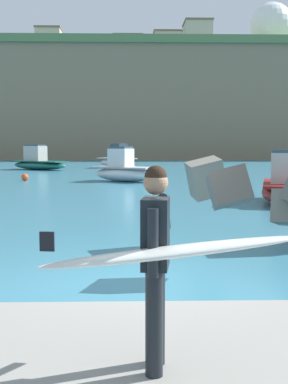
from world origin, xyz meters
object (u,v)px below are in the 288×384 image
(radar_dome, at_px, (271,27))
(boat_near_right, at_px, (284,187))
(boat_near_left, at_px, (38,162))
(station_building_west, at_px, (128,47))
(station_building_east, at_px, (173,47))
(boat_mid_left, at_px, (124,171))
(boat_mid_centre, at_px, (117,160))
(mooring_buoy_middle, at_px, (195,174))
(surfer_with_board, at_px, (158,255))
(station_building_annex, at_px, (50,46))
(station_building_central, at_px, (197,36))
(mooring_buoy_outer, at_px, (279,169))
(mooring_buoy_inner, at_px, (25,177))

(radar_dome, bearing_deg, boat_near_right, -104.98)
(boat_near_left, distance_m, station_building_west, 54.49)
(radar_dome, xyz_separation_m, station_building_east, (-18.41, 1.93, -3.29))
(boat_mid_left, distance_m, station_building_west, 68.33)
(boat_mid_centre, bearing_deg, boat_near_left, -154.21)
(mooring_buoy_middle, xyz_separation_m, station_building_west, (-4.87, 61.42, 20.20))
(mooring_buoy_middle, bearing_deg, boat_mid_left, -140.49)
(boat_near_right, bearing_deg, surfer_with_board, -110.68)
(station_building_annex, bearing_deg, station_building_west, -17.45)
(station_building_west, distance_m, station_building_east, 8.86)
(surfer_with_board, relative_size, boat_near_right, 0.43)
(boat_mid_left, bearing_deg, surfer_with_board, -88.72)
(boat_mid_centre, bearing_deg, station_building_central, 71.46)
(boat_mid_centre, xyz_separation_m, radar_dome, (27.85, 47.11, 23.62))
(mooring_buoy_outer, relative_size, station_building_central, 0.08)
(boat_near_right, height_order, mooring_buoy_outer, boat_near_right)
(boat_mid_centre, bearing_deg, mooring_buoy_inner, -106.55)
(station_building_west, bearing_deg, station_building_east, 14.90)
(boat_near_right, distance_m, boat_mid_left, 13.22)
(boat_mid_centre, relative_size, radar_dome, 0.43)
(boat_mid_centre, xyz_separation_m, mooring_buoy_outer, (13.98, -6.54, -0.52))
(surfer_with_board, height_order, boat_mid_centre, boat_mid_centre)
(station_building_central, xyz_separation_m, station_building_annex, (-27.10, 13.59, 0.83))
(boat_near_left, bearing_deg, station_building_west, 81.00)
(boat_near_right, relative_size, mooring_buoy_middle, 11.13)
(mooring_buoy_outer, height_order, station_building_west, station_building_west)
(boat_near_right, distance_m, mooring_buoy_inner, 17.65)
(station_building_central, bearing_deg, surfer_with_board, -97.68)
(mooring_buoy_inner, distance_m, mooring_buoy_outer, 22.31)
(boat_near_right, distance_m, station_building_east, 81.98)
(station_building_west, height_order, station_building_annex, station_building_annex)
(boat_near_right, relative_size, station_building_west, 0.86)
(boat_near_left, bearing_deg, station_building_annex, 97.58)
(station_building_central, distance_m, station_building_east, 11.55)
(mooring_buoy_middle, xyz_separation_m, mooring_buoy_outer, (8.21, 8.12, 0.00))
(surfer_with_board, relative_size, station_building_central, 0.36)
(mooring_buoy_outer, xyz_separation_m, station_building_central, (-1.24, 44.51, 20.50))
(mooring_buoy_inner, bearing_deg, surfer_with_board, -76.07)
(radar_dome, relative_size, station_building_east, 1.41)
(mooring_buoy_inner, height_order, mooring_buoy_middle, same)
(surfer_with_board, distance_m, mooring_buoy_middle, 30.87)
(station_building_east, bearing_deg, radar_dome, -5.97)
(mooring_buoy_outer, distance_m, station_building_west, 58.48)
(surfer_with_board, relative_size, mooring_buoy_inner, 4.82)
(surfer_with_board, xyz_separation_m, station_building_central, (11.22, 83.18, 19.44))
(mooring_buoy_middle, height_order, radar_dome, radar_dome)
(surfer_with_board, distance_m, station_building_annex, 100.14)
(station_building_central, bearing_deg, boat_mid_left, -101.79)
(mooring_buoy_middle, distance_m, radar_dome, 69.89)
(mooring_buoy_inner, relative_size, radar_dome, 0.04)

